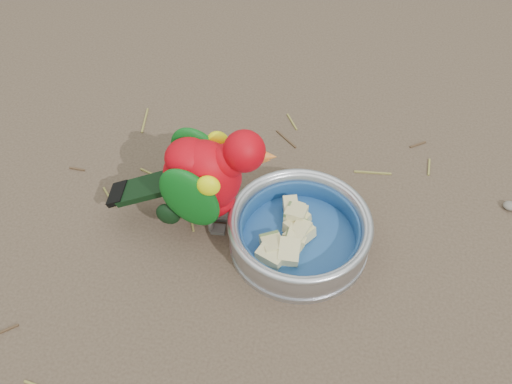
# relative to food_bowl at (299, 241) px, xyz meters

# --- Properties ---
(ground) EXTENTS (60.00, 60.00, 0.00)m
(ground) POSITION_rel_food_bowl_xyz_m (0.03, -0.05, -0.01)
(ground) COLOR #4D3D2F
(food_bowl) EXTENTS (0.22, 0.22, 0.02)m
(food_bowl) POSITION_rel_food_bowl_xyz_m (0.00, 0.00, 0.00)
(food_bowl) COLOR #B2B2BA
(food_bowl) RESTS_ON ground
(bowl_wall) EXTENTS (0.22, 0.22, 0.04)m
(bowl_wall) POSITION_rel_food_bowl_xyz_m (0.00, 0.00, 0.03)
(bowl_wall) COLOR #B2B2BA
(bowl_wall) RESTS_ON food_bowl
(fruit_wedges) EXTENTS (0.13, 0.13, 0.03)m
(fruit_wedges) POSITION_rel_food_bowl_xyz_m (-0.00, -0.00, 0.02)
(fruit_wedges) COLOR beige
(fruit_wedges) RESTS_ON food_bowl
(lory_parrot) EXTENTS (0.25, 0.14, 0.20)m
(lory_parrot) POSITION_rel_food_bowl_xyz_m (-0.15, 0.01, 0.09)
(lory_parrot) COLOR #B8020D
(lory_parrot) RESTS_ON ground
(ground_debris) EXTENTS (0.90, 0.80, 0.01)m
(ground_debris) POSITION_rel_food_bowl_xyz_m (0.03, -0.01, -0.01)
(ground_debris) COLOR olive
(ground_debris) RESTS_ON ground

